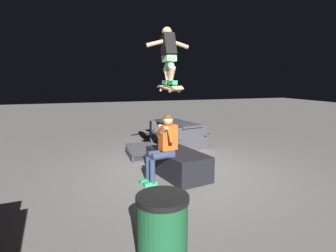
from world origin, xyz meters
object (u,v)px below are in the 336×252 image
at_px(person_sitting_on_ledge, 163,144).
at_px(trash_bin, 162,231).
at_px(skater_airborne, 168,53).
at_px(picnic_table_back, 177,130).
at_px(kicker_ramp, 143,154).
at_px(skateboard, 169,88).
at_px(ledge_box_main, 178,163).

height_order(person_sitting_on_ledge, trash_bin, person_sitting_on_ledge).
relative_size(skater_airborne, picnic_table_back, 0.58).
xyz_separation_m(kicker_ramp, picnic_table_back, (0.80, -1.28, 0.44)).
xyz_separation_m(skateboard, picnic_table_back, (2.61, -1.13, -1.37)).
height_order(ledge_box_main, person_sitting_on_ledge, person_sitting_on_ledge).
bearing_deg(skater_airborne, skateboard, -178.41).
xyz_separation_m(skateboard, skater_airborne, (0.06, 0.00, 0.69)).
distance_m(ledge_box_main, skater_airborne, 2.30).
distance_m(kicker_ramp, trash_bin, 4.46).
xyz_separation_m(skater_airborne, kicker_ramp, (1.75, 0.15, -2.50)).
bearing_deg(picnic_table_back, kicker_ramp, 122.10).
relative_size(picnic_table_back, trash_bin, 2.39).
height_order(ledge_box_main, kicker_ramp, ledge_box_main).
relative_size(skateboard, picnic_table_back, 0.53).
bearing_deg(skater_airborne, trash_bin, 160.37).
distance_m(ledge_box_main, picnic_table_back, 2.68).
bearing_deg(picnic_table_back, ledge_box_main, 160.25).
distance_m(skater_airborne, kicker_ramp, 3.06).
height_order(skater_airborne, trash_bin, skater_airborne).
relative_size(skater_airborne, trash_bin, 1.38).
height_order(ledge_box_main, trash_bin, trash_bin).
xyz_separation_m(picnic_table_back, trash_bin, (-5.18, 2.06, -0.09)).
relative_size(person_sitting_on_ledge, skateboard, 1.33).
xyz_separation_m(person_sitting_on_ledge, skater_airborne, (0.20, -0.18, 1.79)).
height_order(ledge_box_main, skater_airborne, skater_airborne).
bearing_deg(kicker_ramp, skater_airborne, -175.09).
xyz_separation_m(person_sitting_on_ledge, trash_bin, (-2.42, 0.76, -0.36)).
xyz_separation_m(skateboard, kicker_ramp, (1.81, 0.15, -1.81)).
height_order(person_sitting_on_ledge, skater_airborne, skater_airborne).
bearing_deg(skateboard, person_sitting_on_ledge, 129.76).
bearing_deg(kicker_ramp, skateboard, -175.19).
distance_m(skater_airborne, trash_bin, 3.51).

